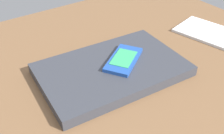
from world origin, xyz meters
The scene contains 4 objects.
desk_surface centered at (0.00, 0.00, 1.50)cm, with size 120.00×80.00×3.00cm, color brown.
laptop_closed centered at (5.93, -3.79, 4.22)cm, with size 33.99×21.65×2.44cm, color #33353D.
cell_phone_on_laptop centered at (9.25, -3.92, 5.93)cm, with size 13.30×11.62×1.05cm.
notepad centered at (41.32, -4.32, 3.40)cm, with size 12.57×18.36×0.80cm, color white.
Camera 1 is at (-23.97, -46.23, 42.38)cm, focal length 43.29 mm.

